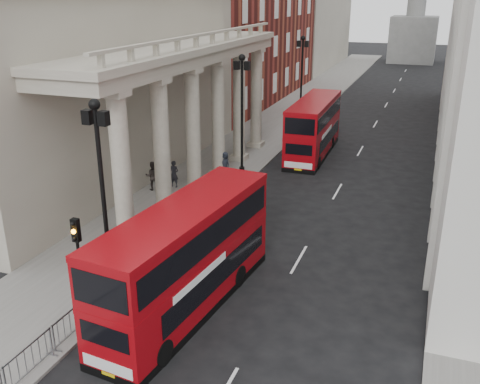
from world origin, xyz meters
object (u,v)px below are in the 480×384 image
Objects in this scene: bus_far at (314,126)px; pedestrian_a at (174,174)px; lamp_post_mid at (242,109)px; lamp_post_south at (102,188)px; lamp_post_north at (302,75)px; traffic_light at (78,251)px; pedestrian_c at (225,164)px; pedestrian_b at (153,176)px; bus_near at (187,256)px.

pedestrian_a is at bearing -123.21° from bus_far.
lamp_post_mid reaches higher than pedestrian_a.
pedestrian_a is (-3.56, 12.84, -3.92)m from lamp_post_south.
lamp_post_north reaches higher than traffic_light.
pedestrian_c is (2.34, 3.09, 0.01)m from pedestrian_a.
lamp_post_north is (0.00, 32.00, 0.00)m from lamp_post_south.
bus_far is 5.33× the size of pedestrian_b.
lamp_post_north is at bearing 105.20° from pedestrian_c.
pedestrian_a is 1.41m from pedestrian_b.
bus_far reaches higher than pedestrian_b.
lamp_post_north is 19.88m from pedestrian_a.
lamp_post_south and lamp_post_north have the same top height.
pedestrian_b is at bearing 130.57° from bus_near.
lamp_post_south is at bearing -166.89° from bus_near.
lamp_post_south is 13.29m from pedestrian_b.
bus_far is 14.15m from pedestrian_b.
traffic_light is (0.10, -2.02, -1.80)m from lamp_post_south.
pedestrian_c is at bearing -121.01° from bus_far.
bus_near is 14.27m from pedestrian_a.
lamp_post_mid reaches higher than traffic_light.
lamp_post_mid is at bearing -113.86° from bus_far.
lamp_post_south is 4.27m from bus_near.
traffic_light is at bearing -89.68° from lamp_post_mid.
pedestrian_c is at bearing -155.44° from pedestrian_b.
pedestrian_b is at bearing -109.99° from pedestrian_c.
pedestrian_b reaches higher than pedestrian_a.
bus_near is at bearing -83.93° from lamp_post_north.
lamp_post_south reaches higher than traffic_light.
pedestrian_b is 5.28m from pedestrian_c.
lamp_post_mid is 4.76× the size of pedestrian_a.
pedestrian_a is at bearing 124.94° from bus_near.
traffic_light is 25.84m from bus_far.
lamp_post_mid and lamp_post_north have the same top height.
lamp_post_mid is at bearing 22.59° from pedestrian_c.
bus_far is (-0.17, 23.20, -0.02)m from bus_near.
pedestrian_a is at bearing 103.84° from traffic_light.
lamp_post_south is at bearing -98.86° from bus_far.
bus_near reaches higher than bus_far.
lamp_post_mid is 4.10m from pedestrian_c.
pedestrian_b is at bearing -135.56° from pedestrian_a.
bus_near is at bearing -90.76° from bus_far.
pedestrian_b reaches higher than pedestrian_c.
bus_near is 5.92× the size of pedestrian_c.
lamp_post_north is at bearing -128.72° from pedestrian_b.
bus_near is 23.20m from bus_far.
pedestrian_a is at bearing -107.51° from pedestrian_c.
pedestrian_c is at bearing 53.71° from pedestrian_a.
pedestrian_a is at bearing -138.43° from lamp_post_mid.
pedestrian_b is (-4.58, 11.87, -3.84)m from lamp_post_south.
lamp_post_north is 4.76× the size of pedestrian_a.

